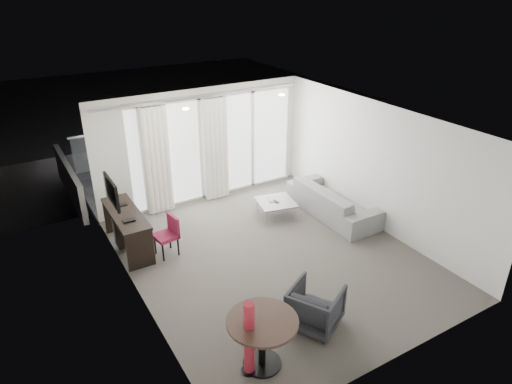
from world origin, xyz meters
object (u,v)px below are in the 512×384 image
desk (128,230)px  red_lamp (249,339)px  tub_armchair (315,307)px  round_table (262,343)px  rattan_chair_b (252,148)px  desk_chair (166,237)px  coffee_table (276,208)px  rattan_chair_a (233,162)px  sofa (332,201)px

desk → red_lamp: (0.48, -3.84, 0.18)m
desk → tub_armchair: bearing=-63.4°
round_table → tub_armchair: bearing=13.7°
red_lamp → rattan_chair_b: bearing=59.5°
desk_chair → round_table: (0.14, -3.23, -0.01)m
tub_armchair → coffee_table: tub_armchair is taller
round_table → red_lamp: red_lamp is taller
rattan_chair_a → rattan_chair_b: (0.93, 0.60, 0.04)m
round_table → rattan_chair_a: (2.72, 5.95, -0.02)m
rattan_chair_b → tub_armchair: bearing=-111.6°
desk_chair → rattan_chair_a: size_ratio=1.06×
round_table → sofa: 4.59m
round_table → coffee_table: size_ratio=1.24×
round_table → rattan_chair_a: bearing=65.4°
desk → desk_chair: size_ratio=2.14×
sofa → red_lamp: bearing=127.7°
red_lamp → rattan_chair_b: (3.87, 6.57, -0.16)m
desk → round_table: (0.69, -3.82, -0.01)m
red_lamp → desk_chair: bearing=88.8°
coffee_table → rattan_chair_a: rattan_chair_a is taller
red_lamp → coffee_table: bearing=52.6°
coffee_table → desk: bearing=173.9°
tub_armchair → sofa: bearing=-72.9°
sofa → rattan_chair_a: size_ratio=3.15×
round_table → tub_armchair: (1.09, 0.26, -0.05)m
tub_armchair → coffee_table: bearing=-52.8°
sofa → rattan_chair_b: rattan_chair_b is taller
red_lamp → rattan_chair_a: red_lamp is taller
tub_armchair → sofa: sofa is taller
desk → red_lamp: red_lamp is taller
round_table → rattan_chair_b: bearing=60.8°
round_table → rattan_chair_b: rattan_chair_b is taller
rattan_chair_b → round_table: bearing=-118.5°
desk_chair → sofa: (3.70, -0.33, -0.05)m
round_table → coffee_table: round_table is taller
desk → rattan_chair_b: bearing=32.2°
coffee_table → sofa: 1.25m
desk_chair → tub_armchair: bearing=-75.1°
round_table → coffee_table: 4.27m
desk_chair → sofa: bearing=-12.8°
desk → rattan_chair_b: 5.13m
desk_chair → rattan_chair_a: desk_chair is taller
red_lamp → tub_armchair: bearing=12.3°
round_table → red_lamp: size_ratio=0.84×
desk_chair → rattan_chair_a: (2.86, 2.72, -0.02)m
red_lamp → coffee_table: (2.68, 3.50, -0.39)m
tub_armchair → rattan_chair_a: (1.63, 5.69, 0.03)m
red_lamp → rattan_chair_b: red_lamp is taller
rattan_chair_a → rattan_chair_b: 1.11m
desk → tub_armchair: desk is taller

